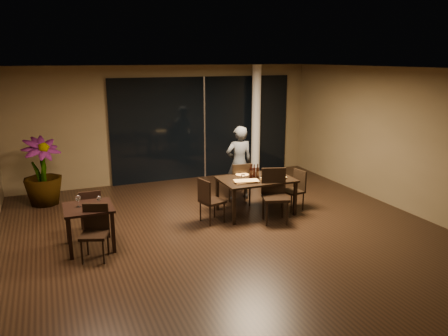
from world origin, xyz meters
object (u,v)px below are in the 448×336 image
(diner, at_px, (239,163))
(side_table, at_px, (89,214))
(chair_side_far, at_px, (90,209))
(main_table, at_px, (256,182))
(bottle_c, at_px, (254,171))
(chair_main_right, at_px, (296,187))
(chair_main_near, at_px, (274,192))
(chair_main_left, at_px, (209,199))
(chair_main_far, at_px, (241,182))
(bottle_a, at_px, (251,171))
(chair_side_near, at_px, (95,229))
(bottle_b, at_px, (258,171))
(potted_plant, at_px, (42,172))

(diner, bearing_deg, side_table, 26.54)
(side_table, distance_m, chair_side_far, 0.71)
(main_table, relative_size, bottle_c, 5.28)
(chair_main_right, relative_size, chair_side_far, 1.02)
(chair_main_near, relative_size, chair_main_left, 1.17)
(chair_main_far, bearing_deg, bottle_c, 108.00)
(bottle_a, bearing_deg, chair_side_near, -163.14)
(chair_main_near, distance_m, chair_side_near, 3.52)
(main_table, xyz_separation_m, chair_side_far, (-3.31, 0.19, -0.21))
(main_table, distance_m, bottle_b, 0.23)
(bottle_b, bearing_deg, side_table, -171.56)
(chair_main_left, relative_size, bottle_c, 3.16)
(main_table, distance_m, chair_main_near, 0.56)
(chair_main_far, distance_m, diner, 0.56)
(side_table, xyz_separation_m, bottle_b, (3.44, 0.51, 0.28))
(chair_main_near, distance_m, chair_side_far, 3.54)
(side_table, relative_size, bottle_c, 2.82)
(side_table, xyz_separation_m, bottle_c, (3.39, 0.58, 0.27))
(chair_side_far, bearing_deg, main_table, 176.86)
(chair_main_far, distance_m, chair_main_near, 1.12)
(chair_main_near, distance_m, bottle_a, 0.72)
(bottle_a, xyz_separation_m, bottle_b, (0.12, -0.06, 0.00))
(chair_main_left, xyz_separation_m, chair_side_far, (-2.20, 0.35, -0.03))
(chair_side_far, distance_m, potted_plant, 2.26)
(chair_main_near, xyz_separation_m, diner, (-0.08, 1.53, 0.26))
(main_table, height_order, bottle_a, bottle_a)
(side_table, relative_size, chair_side_far, 0.96)
(potted_plant, bearing_deg, bottle_a, -28.79)
(diner, height_order, bottle_c, diner)
(chair_main_right, bearing_deg, bottle_c, -108.73)
(side_table, height_order, bottle_c, bottle_c)
(chair_main_near, relative_size, bottle_c, 3.71)
(chair_main_left, xyz_separation_m, diner, (1.17, 1.16, 0.35))
(chair_main_right, height_order, bottle_b, bottle_b)
(chair_main_right, bearing_deg, diner, -150.24)
(chair_main_far, height_order, chair_main_right, chair_main_far)
(chair_main_near, height_order, potted_plant, potted_plant)
(chair_side_far, xyz_separation_m, chair_side_near, (-0.04, -1.10, 0.03))
(chair_main_far, relative_size, bottle_b, 3.19)
(main_table, relative_size, chair_main_far, 1.56)
(chair_main_far, distance_m, chair_side_near, 3.58)
(chair_side_near, distance_m, bottle_b, 3.53)
(chair_main_right, bearing_deg, chair_main_far, -131.31)
(chair_main_right, bearing_deg, chair_side_near, -87.08)
(chair_side_near, bearing_deg, bottle_b, 35.12)
(bottle_b, distance_m, bottle_c, 0.08)
(chair_main_left, relative_size, diner, 0.53)
(side_table, relative_size, chair_main_near, 0.76)
(chair_main_near, distance_m, bottle_b, 0.64)
(diner, bearing_deg, main_table, 89.54)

